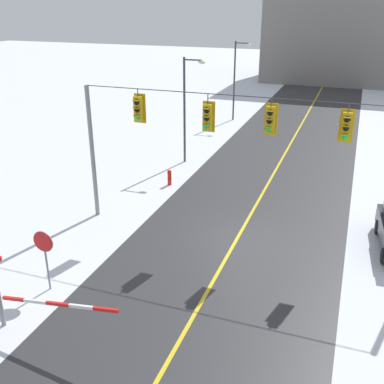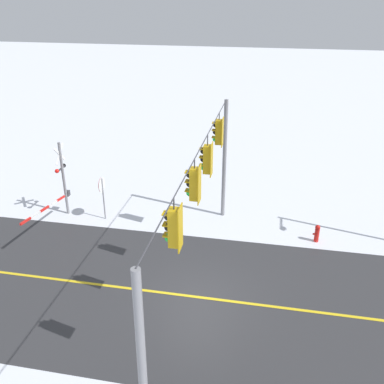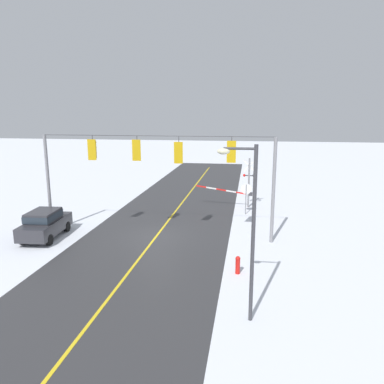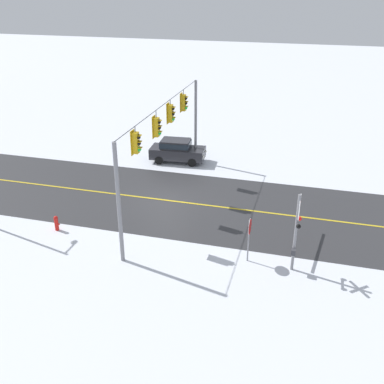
{
  "view_description": "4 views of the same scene",
  "coord_description": "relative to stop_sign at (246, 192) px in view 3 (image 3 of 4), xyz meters",
  "views": [
    {
      "loc": [
        4.15,
        -17.26,
        9.66
      ],
      "look_at": [
        -1.26,
        -2.39,
        2.96
      ],
      "focal_mm": 42.79,
      "sensor_mm": 36.0,
      "label": 1
    },
    {
      "loc": [
        13.45,
        2.35,
        10.99
      ],
      "look_at": [
        -2.99,
        -0.88,
        3.12
      ],
      "focal_mm": 40.68,
      "sensor_mm": 36.0,
      "label": 2
    },
    {
      "loc": [
        -5.6,
        21.4,
        7.54
      ],
      "look_at": [
        -2.0,
        -1.53,
        2.56
      ],
      "focal_mm": 34.7,
      "sensor_mm": 36.0,
      "label": 3
    },
    {
      "loc": [
        -24.54,
        -8.41,
        12.75
      ],
      "look_at": [
        -3.72,
        -2.67,
        2.6
      ],
      "focal_mm": 42.63,
      "sensor_mm": 36.0,
      "label": 4
    }
  ],
  "objects": [
    {
      "name": "streetlamp_near",
      "position": [
        -0.19,
        14.76,
        2.2
      ],
      "size": [
        1.39,
        0.28,
        6.5
      ],
      "color": "#38383D",
      "rests_on": "ground"
    },
    {
      "name": "railroad_crossing",
      "position": [
        0.24,
        -2.18,
        0.29
      ],
      "size": [
        4.74,
        0.31,
        4.0
      ],
      "color": "gray",
      "rests_on": "ground"
    },
    {
      "name": "stop_sign",
      "position": [
        0.0,
        0.0,
        0.0
      ],
      "size": [
        0.8,
        0.09,
        2.35
      ],
      "color": "gray",
      "rests_on": "ground"
    },
    {
      "name": "ground_plane",
      "position": [
        5.4,
        6.02,
        -1.71
      ],
      "size": [
        160.0,
        160.0,
        0.0
      ],
      "primitive_type": "plane",
      "color": "silver"
    },
    {
      "name": "road_asphalt",
      "position": [
        5.4,
        12.02,
        -1.71
      ],
      "size": [
        9.0,
        80.0,
        0.01
      ],
      "primitive_type": "cube",
      "color": "#303033",
      "rests_on": "ground"
    },
    {
      "name": "fire_hydrant",
      "position": [
        0.2,
        10.76,
        -1.25
      ],
      "size": [
        0.24,
        0.31,
        0.88
      ],
      "color": "red",
      "rests_on": "ground"
    },
    {
      "name": "signal_span",
      "position": [
        5.25,
        6.01,
        2.69
      ],
      "size": [
        14.2,
        0.47,
        6.22
      ],
      "color": "gray",
      "rests_on": "ground"
    },
    {
      "name": "lane_centre_line",
      "position": [
        5.4,
        12.02,
        -1.7
      ],
      "size": [
        0.14,
        72.0,
        0.01
      ],
      "primitive_type": "cube",
      "color": "gold",
      "rests_on": "ground"
    },
    {
      "name": "parked_car_charcoal",
      "position": [
        12.04,
        7.39,
        -0.76
      ],
      "size": [
        2.09,
        4.3,
        1.74
      ],
      "color": "#2D2D33",
      "rests_on": "ground"
    }
  ]
}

